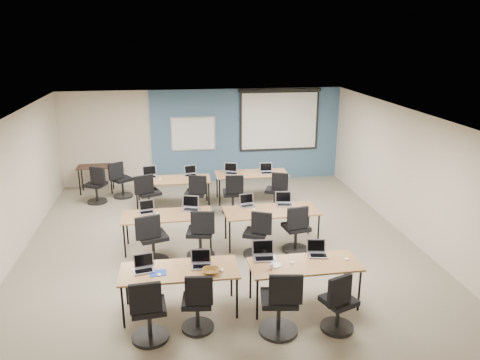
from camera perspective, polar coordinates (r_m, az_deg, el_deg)
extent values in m
cube|color=#6B6354|center=(9.74, -2.24, -8.09)|extent=(8.00, 9.00, 0.02)
cube|color=white|center=(8.91, -2.44, 7.76)|extent=(8.00, 9.00, 0.02)
cube|color=beige|center=(13.57, -4.44, 5.32)|extent=(8.00, 0.04, 2.70)
cube|color=beige|center=(5.20, 3.38, -15.92)|extent=(8.00, 0.04, 2.70)
cube|color=beige|center=(9.69, -26.57, -1.56)|extent=(0.04, 9.00, 2.70)
cube|color=beige|center=(10.43, 20.06, 0.53)|extent=(0.04, 9.00, 2.70)
cube|color=#3D5977|center=(13.69, 0.81, 5.47)|extent=(5.50, 0.04, 2.70)
cube|color=silver|center=(13.47, -5.71, 5.62)|extent=(1.28, 0.02, 0.98)
cube|color=white|center=(13.46, -5.71, 5.61)|extent=(1.20, 0.02, 0.90)
cube|color=black|center=(13.73, 4.81, 7.36)|extent=(2.32, 0.03, 1.82)
cube|color=white|center=(13.72, 4.82, 7.19)|extent=(2.20, 0.02, 1.62)
cylinder|color=black|center=(13.59, 4.91, 10.84)|extent=(2.40, 0.10, 0.10)
cube|color=olive|center=(7.39, -7.41, -10.88)|extent=(1.82, 0.76, 0.03)
cylinder|color=black|center=(7.34, -14.10, -14.81)|extent=(0.04, 0.04, 0.70)
cylinder|color=black|center=(7.35, -0.37, -14.18)|extent=(0.04, 0.04, 0.70)
cylinder|color=black|center=(7.88, -13.69, -12.35)|extent=(0.04, 0.04, 0.70)
cylinder|color=black|center=(7.89, -1.05, -11.77)|extent=(0.04, 0.04, 0.70)
cube|color=#9B5D31|center=(7.57, 7.88, -10.15)|extent=(1.75, 0.73, 0.03)
cylinder|color=black|center=(7.32, 2.12, -14.31)|extent=(0.04, 0.04, 0.70)
cylinder|color=black|center=(7.75, 14.34, -12.94)|extent=(0.04, 0.04, 0.70)
cylinder|color=black|center=(7.84, 1.28, -11.99)|extent=(0.04, 0.04, 0.70)
cylinder|color=black|center=(8.24, 12.71, -10.88)|extent=(0.04, 0.04, 0.70)
cube|color=#9A603E|center=(9.50, -8.86, -4.27)|extent=(1.80, 0.75, 0.03)
cylinder|color=black|center=(9.41, -13.90, -7.25)|extent=(0.04, 0.04, 0.70)
cylinder|color=black|center=(9.38, -3.60, -6.80)|extent=(0.04, 0.04, 0.70)
cylinder|color=black|center=(9.98, -13.61, -5.75)|extent=(0.04, 0.04, 0.70)
cylinder|color=black|center=(9.96, -3.92, -5.33)|extent=(0.04, 0.04, 0.70)
cube|color=brown|center=(9.64, 3.85, -3.78)|extent=(1.94, 0.81, 0.03)
cylinder|color=black|center=(9.32, -1.25, -6.94)|extent=(0.04, 0.04, 0.70)
cylinder|color=black|center=(9.70, 9.53, -6.18)|extent=(0.04, 0.04, 0.70)
cylinder|color=black|center=(9.95, -1.77, -5.31)|extent=(0.04, 0.04, 0.70)
cylinder|color=black|center=(10.30, 8.37, -4.67)|extent=(0.04, 0.04, 0.70)
cube|color=#9D562A|center=(11.74, -8.22, 0.03)|extent=(1.86, 0.78, 0.03)
cylinder|color=black|center=(11.58, -12.44, -2.37)|extent=(0.04, 0.04, 0.70)
cylinder|color=black|center=(11.58, -3.81, -1.99)|extent=(0.04, 0.04, 0.70)
cylinder|color=black|center=(12.20, -12.26, -1.33)|extent=(0.04, 0.04, 0.70)
cylinder|color=black|center=(12.19, -4.08, -0.97)|extent=(0.04, 0.04, 0.70)
cube|color=olive|center=(12.11, 1.42, 0.76)|extent=(1.86, 0.78, 0.03)
cylinder|color=black|center=(11.80, -2.49, -1.57)|extent=(0.04, 0.04, 0.70)
cylinder|color=black|center=(12.10, 5.74, -1.17)|extent=(0.04, 0.04, 0.70)
cylinder|color=black|center=(12.42, -2.82, -0.59)|extent=(0.04, 0.04, 0.70)
cylinder|color=black|center=(12.70, 5.02, -0.23)|extent=(0.04, 0.04, 0.70)
cube|color=#B7B8C0|center=(7.41, -11.65, -10.79)|extent=(0.31, 0.22, 0.02)
cube|color=black|center=(7.39, -11.66, -10.78)|extent=(0.26, 0.13, 0.00)
cube|color=#B7B8C0|center=(7.46, -11.67, -9.56)|extent=(0.31, 0.06, 0.21)
cube|color=black|center=(7.46, -11.67, -9.59)|extent=(0.27, 0.04, 0.17)
ellipsoid|color=white|center=(7.26, -9.80, -11.30)|extent=(0.08, 0.10, 0.03)
cylinder|color=black|center=(7.22, -10.85, -18.26)|extent=(0.54, 0.54, 0.05)
cylinder|color=black|center=(7.10, -10.95, -16.86)|extent=(0.06, 0.06, 0.48)
cube|color=black|center=(6.95, -11.09, -14.96)|extent=(0.48, 0.48, 0.08)
cube|color=black|center=(6.62, -11.46, -13.92)|extent=(0.44, 0.06, 0.44)
cube|color=#A4A4AA|center=(7.41, -4.71, -10.47)|extent=(0.31, 0.23, 0.02)
cube|color=black|center=(7.38, -4.70, -10.46)|extent=(0.27, 0.13, 0.00)
cube|color=#A4A4AA|center=(7.46, -4.80, -9.20)|extent=(0.31, 0.06, 0.22)
cube|color=black|center=(7.46, -4.80, -9.23)|extent=(0.28, 0.04, 0.18)
ellipsoid|color=white|center=(7.29, -2.25, -10.91)|extent=(0.07, 0.10, 0.03)
cylinder|color=black|center=(7.32, -5.16, -17.42)|extent=(0.49, 0.49, 0.05)
cylinder|color=black|center=(7.22, -5.20, -16.18)|extent=(0.06, 0.06, 0.43)
cube|color=black|center=(7.08, -5.26, -14.47)|extent=(0.43, 0.43, 0.08)
cube|color=black|center=(6.77, -5.03, -13.31)|extent=(0.39, 0.06, 0.44)
cube|color=#B9B9B9|center=(7.63, 3.01, -9.55)|extent=(0.35, 0.26, 0.02)
cube|color=black|center=(7.61, 3.04, -9.53)|extent=(0.30, 0.15, 0.00)
cube|color=#B9B9B9|center=(7.69, 2.82, -8.19)|extent=(0.35, 0.06, 0.24)
cube|color=black|center=(7.69, 2.83, -8.22)|extent=(0.31, 0.05, 0.20)
ellipsoid|color=white|center=(7.54, 6.35, -9.96)|extent=(0.09, 0.11, 0.03)
cylinder|color=black|center=(7.26, 4.68, -17.77)|extent=(0.58, 0.58, 0.05)
cylinder|color=black|center=(7.13, 4.72, -16.24)|extent=(0.06, 0.06, 0.51)
cube|color=black|center=(6.96, 4.79, -14.21)|extent=(0.51, 0.51, 0.08)
cube|color=black|center=(6.63, 5.61, -13.16)|extent=(0.47, 0.06, 0.44)
cube|color=silver|center=(7.82, 9.50, -9.05)|extent=(0.31, 0.22, 0.02)
cube|color=black|center=(7.80, 9.55, -9.04)|extent=(0.26, 0.13, 0.00)
cube|color=silver|center=(7.88, 9.27, -7.90)|extent=(0.31, 0.06, 0.21)
cube|color=black|center=(7.87, 9.29, -7.92)|extent=(0.27, 0.04, 0.17)
ellipsoid|color=white|center=(7.80, 12.88, -9.36)|extent=(0.08, 0.10, 0.03)
cylinder|color=black|center=(7.43, 11.72, -17.15)|extent=(0.49, 0.49, 0.05)
cylinder|color=black|center=(7.33, 11.82, -15.91)|extent=(0.06, 0.06, 0.44)
cube|color=black|center=(7.19, 11.95, -14.19)|extent=(0.44, 0.44, 0.08)
cube|color=black|center=(6.88, 12.06, -13.06)|extent=(0.40, 0.06, 0.44)
cube|color=#A7A6B3|center=(9.65, -11.30, -3.89)|extent=(0.30, 0.22, 0.02)
cube|color=black|center=(9.63, -11.30, -3.87)|extent=(0.26, 0.13, 0.00)
cube|color=#A7A6B3|center=(9.72, -11.31, -3.00)|extent=(0.30, 0.06, 0.21)
cube|color=black|center=(9.72, -11.31, -3.01)|extent=(0.27, 0.04, 0.17)
ellipsoid|color=white|center=(9.56, -10.07, -4.01)|extent=(0.07, 0.11, 0.04)
cylinder|color=black|center=(9.25, -10.41, -9.70)|extent=(0.57, 0.57, 0.05)
cylinder|color=black|center=(9.15, -10.49, -8.43)|extent=(0.06, 0.06, 0.50)
cube|color=black|center=(9.02, -10.59, -6.76)|extent=(0.50, 0.50, 0.08)
cube|color=black|center=(8.71, -11.17, -5.69)|extent=(0.46, 0.06, 0.44)
cube|color=#B4B4B7|center=(9.67, -5.98, -3.60)|extent=(0.35, 0.25, 0.02)
cube|color=black|center=(9.64, -5.98, -3.58)|extent=(0.30, 0.15, 0.00)
cube|color=#B4B4B7|center=(9.75, -6.05, -2.59)|extent=(0.35, 0.06, 0.24)
cube|color=black|center=(9.74, -6.05, -2.60)|extent=(0.31, 0.05, 0.20)
ellipsoid|color=white|center=(9.45, -4.00, -4.06)|extent=(0.07, 0.10, 0.03)
cylinder|color=black|center=(9.35, -4.81, -9.13)|extent=(0.55, 0.55, 0.05)
cylinder|color=black|center=(9.25, -4.84, -7.92)|extent=(0.06, 0.06, 0.49)
cube|color=black|center=(9.14, -4.89, -6.31)|extent=(0.49, 0.49, 0.08)
cube|color=black|center=(8.83, -4.57, -5.20)|extent=(0.45, 0.06, 0.44)
cube|color=#B4B4B6|center=(9.82, 0.91, -3.16)|extent=(0.31, 0.22, 0.02)
cube|color=black|center=(9.80, 0.93, -3.14)|extent=(0.26, 0.13, 0.00)
cube|color=#B4B4B6|center=(9.89, 0.80, -2.28)|extent=(0.31, 0.06, 0.21)
cube|color=black|center=(9.88, 0.81, -2.29)|extent=(0.27, 0.04, 0.17)
ellipsoid|color=white|center=(9.65, 1.75, -3.55)|extent=(0.07, 0.09, 0.03)
cylinder|color=black|center=(9.38, 1.89, -8.99)|extent=(0.49, 0.49, 0.05)
cylinder|color=black|center=(9.29, 1.90, -7.93)|extent=(0.06, 0.06, 0.43)
cube|color=black|center=(9.19, 1.92, -6.49)|extent=(0.43, 0.43, 0.08)
cube|color=black|center=(8.93, 2.64, -5.28)|extent=(0.39, 0.06, 0.44)
cube|color=silver|center=(9.92, 5.47, -3.03)|extent=(0.34, 0.25, 0.02)
cube|color=black|center=(9.89, 5.49, -3.01)|extent=(0.29, 0.15, 0.00)
cube|color=silver|center=(9.99, 5.30, -2.06)|extent=(0.34, 0.06, 0.24)
cube|color=black|center=(9.99, 5.31, -2.08)|extent=(0.30, 0.04, 0.19)
ellipsoid|color=white|center=(9.81, 7.23, -3.32)|extent=(0.06, 0.09, 0.03)
cylinder|color=black|center=(9.63, 6.74, -8.37)|extent=(0.53, 0.53, 0.05)
cylinder|color=black|center=(9.54, 6.78, -7.23)|extent=(0.06, 0.06, 0.47)
cube|color=black|center=(9.43, 6.84, -5.71)|extent=(0.47, 0.47, 0.08)
cube|color=black|center=(9.12, 7.04, -4.63)|extent=(0.43, 0.06, 0.44)
cube|color=#A2A2AE|center=(11.97, -10.97, 0.36)|extent=(0.36, 0.26, 0.02)
cube|color=black|center=(11.95, -10.98, 0.38)|extent=(0.30, 0.15, 0.00)
cube|color=#A2A2AE|center=(12.07, -10.99, 1.16)|extent=(0.36, 0.07, 0.25)
cube|color=black|center=(12.06, -10.99, 1.15)|extent=(0.31, 0.05, 0.20)
ellipsoid|color=white|center=(11.78, -9.72, 0.15)|extent=(0.07, 0.10, 0.03)
cylinder|color=black|center=(11.62, -10.94, -3.92)|extent=(0.57, 0.57, 0.05)
cylinder|color=black|center=(11.54, -11.01, -2.88)|extent=(0.06, 0.06, 0.50)
cube|color=black|center=(11.44, -11.09, -1.51)|extent=(0.50, 0.50, 0.08)
cube|color=black|center=(11.16, -11.64, -0.52)|extent=(0.46, 0.06, 0.44)
cube|color=#BDBDBF|center=(11.97, -6.03, 0.59)|extent=(0.31, 0.23, 0.02)
cube|color=black|center=(11.95, -6.03, 0.62)|extent=(0.27, 0.13, 0.00)
cube|color=#BDBDBF|center=(12.06, -6.08, 1.31)|extent=(0.31, 0.06, 0.22)
cube|color=black|center=(12.05, -6.08, 1.30)|extent=(0.28, 0.04, 0.18)
ellipsoid|color=white|center=(11.71, -5.27, 0.23)|extent=(0.08, 0.10, 0.03)
cylinder|color=black|center=(11.52, -5.42, -3.86)|extent=(0.52, 0.52, 0.05)
cylinder|color=black|center=(11.44, -5.45, -2.89)|extent=(0.06, 0.06, 0.46)
cube|color=black|center=(11.35, -5.49, -1.60)|extent=(0.46, 0.46, 0.08)
cube|color=black|center=(11.07, -5.18, -0.56)|extent=(0.42, 0.06, 0.44)
cube|color=silver|center=(12.07, -1.06, 0.82)|extent=(0.34, 0.25, 0.02)
cube|color=black|center=(12.04, -1.05, 0.85)|extent=(0.29, 0.14, 0.00)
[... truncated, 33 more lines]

